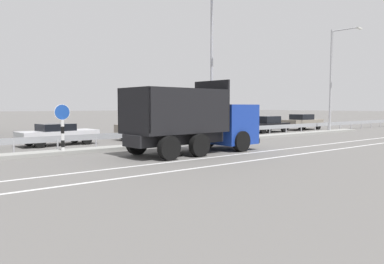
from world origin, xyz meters
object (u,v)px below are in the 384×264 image
(dump_truck, at_px, (206,127))
(parked_car_7, at_px, (267,124))
(street_lamp_3, at_px, (333,75))
(median_road_sign, at_px, (63,128))
(parked_car_5, at_px, (146,129))
(parked_car_8, at_px, (302,122))
(parked_car_6, at_px, (208,127))
(parked_car_4, at_px, (58,134))
(street_lamp_2, at_px, (214,56))

(dump_truck, bearing_deg, parked_car_7, 115.95)
(street_lamp_3, bearing_deg, dump_truck, -168.77)
(street_lamp_3, bearing_deg, median_road_sign, 179.88)
(parked_car_5, relative_size, parked_car_8, 0.89)
(dump_truck, relative_size, parked_car_6, 1.53)
(street_lamp_3, distance_m, parked_car_4, 23.01)
(street_lamp_2, height_order, parked_car_6, street_lamp_2)
(street_lamp_3, xyz_separation_m, parked_car_4, (-22.20, 4.27, -4.27))
(street_lamp_2, distance_m, parked_car_7, 11.33)
(street_lamp_2, height_order, parked_car_4, street_lamp_2)
(parked_car_4, bearing_deg, median_road_sign, -20.41)
(dump_truck, relative_size, parked_car_4, 1.57)
(parked_car_4, xyz_separation_m, parked_car_6, (11.46, -0.29, -0.01))
(median_road_sign, distance_m, street_lamp_3, 23.70)
(dump_truck, height_order, parked_car_8, dump_truck)
(street_lamp_2, relative_size, parked_car_4, 2.13)
(street_lamp_2, xyz_separation_m, street_lamp_3, (13.88, 0.08, -0.50))
(parked_car_4, relative_size, parked_car_7, 1.00)
(parked_car_5, bearing_deg, parked_car_8, 85.52)
(dump_truck, height_order, street_lamp_2, street_lamp_2)
(median_road_sign, bearing_deg, dump_truck, -30.30)
(street_lamp_2, xyz_separation_m, parked_car_8, (15.11, 3.93, -4.67))
(street_lamp_2, height_order, street_lamp_3, street_lamp_2)
(street_lamp_3, relative_size, parked_car_7, 1.92)
(dump_truck, height_order, median_road_sign, dump_truck)
(parked_car_6, bearing_deg, parked_car_8, 92.43)
(parked_car_7, bearing_deg, parked_car_8, -88.79)
(street_lamp_3, relative_size, parked_car_6, 1.87)
(parked_car_4, height_order, parked_car_5, parked_car_5)
(street_lamp_2, relative_size, parked_car_6, 2.08)
(median_road_sign, distance_m, parked_car_5, 8.38)
(parked_car_8, bearing_deg, parked_car_6, -90.54)
(street_lamp_2, bearing_deg, parked_car_7, 21.24)
(dump_truck, distance_m, parked_car_6, 10.01)
(street_lamp_3, bearing_deg, parked_car_5, 165.23)
(parked_car_7, bearing_deg, parked_car_6, 86.21)
(median_road_sign, relative_size, street_lamp_3, 0.27)
(parked_car_6, bearing_deg, street_lamp_2, -34.70)
(parked_car_7, height_order, parked_car_8, parked_car_8)
(dump_truck, relative_size, street_lamp_2, 0.74)
(parked_car_7, bearing_deg, parked_car_4, 87.15)
(dump_truck, distance_m, parked_car_5, 7.84)
(street_lamp_3, height_order, parked_car_5, street_lamp_3)
(parked_car_4, bearing_deg, street_lamp_3, 74.68)
(median_road_sign, distance_m, parked_car_8, 24.94)
(street_lamp_2, bearing_deg, median_road_sign, 179.24)
(parked_car_6, height_order, parked_car_7, parked_car_7)
(street_lamp_2, height_order, parked_car_5, street_lamp_2)
(median_road_sign, distance_m, street_lamp_2, 10.40)
(street_lamp_3, distance_m, parked_car_8, 5.81)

